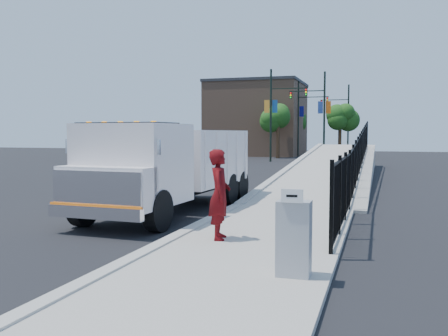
% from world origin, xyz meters
% --- Properties ---
extents(ground, '(120.00, 120.00, 0.00)m').
position_xyz_m(ground, '(0.00, 0.00, 0.00)').
color(ground, black).
rests_on(ground, ground).
extents(sidewalk, '(3.55, 12.00, 0.12)m').
position_xyz_m(sidewalk, '(1.93, -2.00, 0.06)').
color(sidewalk, '#9E998E').
rests_on(sidewalk, ground).
extents(curb, '(0.30, 12.00, 0.16)m').
position_xyz_m(curb, '(0.00, -2.00, 0.08)').
color(curb, '#ADAAA3').
rests_on(curb, ground).
extents(ramp, '(3.95, 24.06, 3.19)m').
position_xyz_m(ramp, '(2.12, 16.00, 0.00)').
color(ramp, '#9E998E').
rests_on(ramp, ground).
extents(iron_fence, '(0.10, 28.00, 1.80)m').
position_xyz_m(iron_fence, '(3.55, 12.00, 0.90)').
color(iron_fence, black).
rests_on(iron_fence, ground).
extents(truck, '(3.06, 8.26, 2.79)m').
position_xyz_m(truck, '(-1.83, 2.40, 1.57)').
color(truck, black).
rests_on(truck, ground).
extents(worker, '(0.64, 0.83, 2.01)m').
position_xyz_m(worker, '(1.05, -1.33, 1.12)').
color(worker, '#56080B').
rests_on(worker, sidewalk).
extents(utility_cabinet, '(0.55, 0.40, 1.25)m').
position_xyz_m(utility_cabinet, '(3.10, -3.71, 0.75)').
color(utility_cabinet, gray).
rests_on(utility_cabinet, sidewalk).
extents(arrow_sign, '(0.35, 0.04, 0.22)m').
position_xyz_m(arrow_sign, '(3.10, -3.93, 1.48)').
color(arrow_sign, white).
rests_on(arrow_sign, utility_cabinet).
extents(debris, '(0.30, 0.30, 0.08)m').
position_xyz_m(debris, '(2.99, -2.06, 0.16)').
color(debris, silver).
rests_on(debris, sidewalk).
extents(light_pole_0, '(3.77, 0.22, 8.00)m').
position_xyz_m(light_pole_0, '(-4.34, 30.89, 4.36)').
color(light_pole_0, black).
rests_on(light_pole_0, ground).
extents(light_pole_1, '(3.78, 0.22, 8.00)m').
position_xyz_m(light_pole_1, '(-0.70, 33.96, 4.36)').
color(light_pole_1, black).
rests_on(light_pole_1, ground).
extents(light_pole_2, '(3.77, 0.22, 8.00)m').
position_xyz_m(light_pole_2, '(-3.65, 41.72, 4.36)').
color(light_pole_2, black).
rests_on(light_pole_2, ground).
extents(light_pole_3, '(3.78, 0.22, 8.00)m').
position_xyz_m(light_pole_3, '(0.64, 47.00, 4.36)').
color(light_pole_3, black).
rests_on(light_pole_3, ground).
extents(tree_0, '(2.48, 2.48, 5.24)m').
position_xyz_m(tree_0, '(-5.20, 37.04, 3.94)').
color(tree_0, '#382314').
rests_on(tree_0, ground).
extents(tree_1, '(2.15, 2.15, 5.07)m').
position_xyz_m(tree_1, '(0.53, 40.42, 3.90)').
color(tree_1, '#382314').
rests_on(tree_1, ground).
extents(tree_2, '(3.00, 3.00, 5.50)m').
position_xyz_m(tree_2, '(-5.36, 47.11, 3.96)').
color(tree_2, '#382314').
rests_on(tree_2, ground).
extents(building, '(10.00, 10.00, 8.00)m').
position_xyz_m(building, '(-9.00, 44.00, 4.00)').
color(building, '#8C664C').
rests_on(building, ground).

